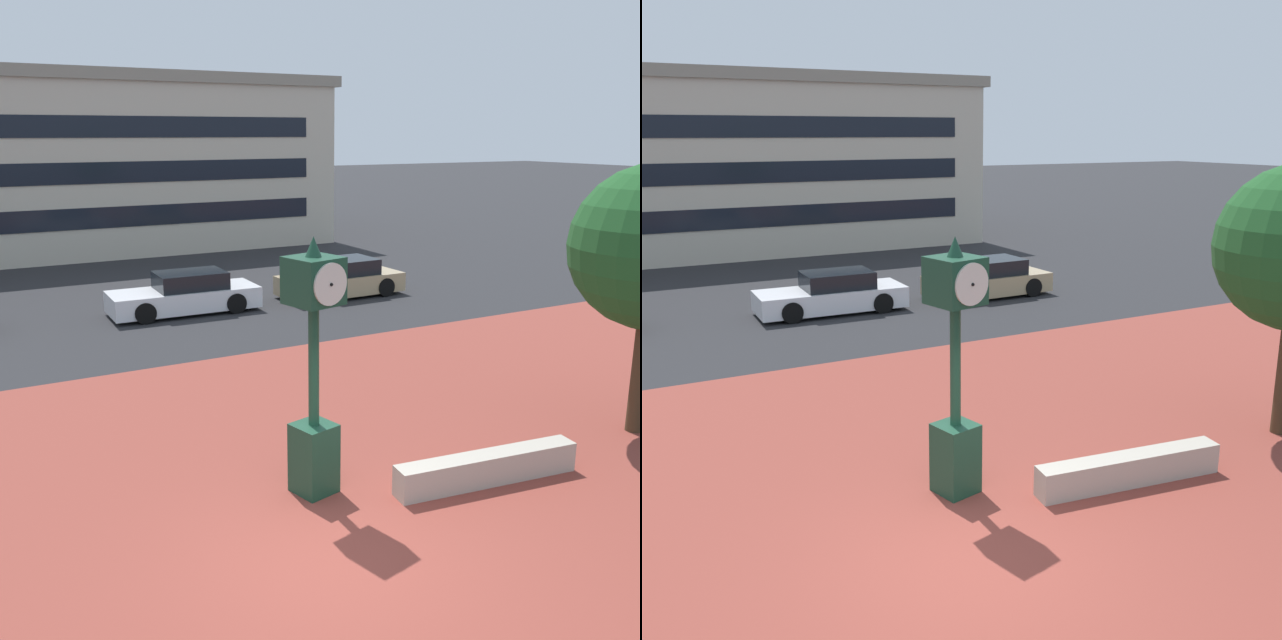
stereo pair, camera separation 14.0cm
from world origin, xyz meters
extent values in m
plane|color=#262628|center=(0.00, 0.00, 0.00)|extent=(200.00, 200.00, 0.00)
cube|color=brown|center=(0.00, 2.53, 0.00)|extent=(44.00, 13.06, 0.01)
cube|color=#ADA393|center=(3.27, 0.72, 0.25)|extent=(3.22, 0.79, 0.50)
cube|color=#19422D|center=(0.70, 1.80, 0.56)|extent=(0.70, 0.70, 1.13)
cylinder|color=#19422D|center=(0.70, 1.80, 2.08)|extent=(0.16, 0.16, 1.90)
cube|color=#19422D|center=(0.70, 1.80, 3.38)|extent=(0.84, 0.84, 0.70)
cylinder|color=silver|center=(0.62, 2.15, 3.38)|extent=(0.61, 0.17, 0.62)
sphere|color=black|center=(0.61, 2.17, 3.38)|extent=(0.05, 0.05, 0.05)
cylinder|color=silver|center=(0.78, 1.44, 3.38)|extent=(0.61, 0.17, 0.62)
sphere|color=black|center=(0.79, 1.42, 3.38)|extent=(0.05, 0.05, 0.05)
cone|color=#19422D|center=(0.70, 1.80, 3.88)|extent=(0.25, 0.25, 0.30)
cube|color=silver|center=(2.64, 13.98, 0.44)|extent=(4.61, 1.83, 0.64)
cube|color=black|center=(2.87, 13.98, 1.00)|extent=(2.14, 1.52, 0.56)
cylinder|color=black|center=(1.20, 13.23, 0.32)|extent=(0.65, 0.24, 0.64)
cylinder|color=black|center=(1.25, 14.81, 0.32)|extent=(0.65, 0.24, 0.64)
cylinder|color=black|center=(4.03, 13.15, 0.32)|extent=(0.65, 0.24, 0.64)
cylinder|color=black|center=(4.08, 14.73, 0.32)|extent=(0.65, 0.24, 0.64)
cube|color=tan|center=(8.11, 13.73, 0.44)|extent=(4.30, 1.89, 0.64)
cube|color=black|center=(8.33, 13.73, 1.00)|extent=(1.99, 1.58, 0.56)
cylinder|color=black|center=(6.82, 12.87, 0.32)|extent=(0.65, 0.24, 0.64)
cylinder|color=black|center=(6.77, 14.52, 0.32)|extent=(0.65, 0.24, 0.64)
cylinder|color=black|center=(9.45, 12.94, 0.32)|extent=(0.65, 0.24, 0.64)
cylinder|color=black|center=(9.41, 14.59, 0.32)|extent=(0.65, 0.24, 0.64)
cube|color=black|center=(-1.75, 24.58, 1.90)|extent=(28.47, 0.04, 0.90)
camera|label=1|loc=(-4.19, -7.36, 5.48)|focal=40.77mm
camera|label=2|loc=(-4.07, -7.43, 5.48)|focal=40.77mm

